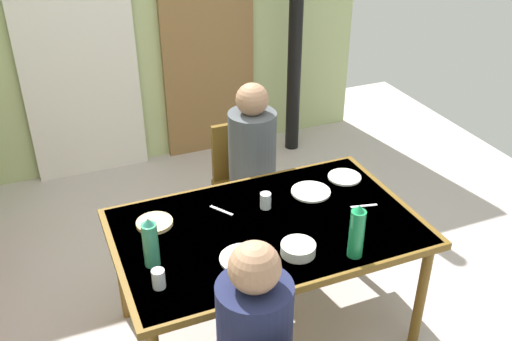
# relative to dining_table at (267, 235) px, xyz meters

# --- Properties ---
(ground_plane) EXTENTS (6.14, 6.14, 0.00)m
(ground_plane) POSITION_rel_dining_table_xyz_m (-0.23, -0.01, -0.67)
(ground_plane) COLOR beige
(wall_back) EXTENTS (4.14, 0.10, 2.61)m
(wall_back) POSITION_rel_dining_table_xyz_m (-0.23, 2.35, 0.64)
(wall_back) COLOR #B4C383
(wall_back) RESTS_ON ground_plane
(door_wooden) EXTENTS (0.80, 0.05, 2.00)m
(door_wooden) POSITION_rel_dining_table_xyz_m (0.44, 2.27, 0.33)
(door_wooden) COLOR olive
(door_wooden) RESTS_ON ground_plane
(stove_pipe_column) EXTENTS (0.12, 0.12, 2.61)m
(stove_pipe_column) POSITION_rel_dining_table_xyz_m (1.12, 2.00, 0.64)
(stove_pipe_column) COLOR black
(stove_pipe_column) RESTS_ON ground_plane
(curtain_panel) EXTENTS (0.90, 0.03, 2.19)m
(curtain_panel) POSITION_rel_dining_table_xyz_m (-0.62, 2.25, 0.43)
(curtain_panel) COLOR white
(curtain_panel) RESTS_ON ground_plane
(dining_table) EXTENTS (1.58, 0.98, 0.73)m
(dining_table) POSITION_rel_dining_table_xyz_m (0.00, 0.00, 0.00)
(dining_table) COLOR brown
(dining_table) RESTS_ON ground_plane
(chair_far_diner) EXTENTS (0.40, 0.40, 0.87)m
(chair_far_diner) POSITION_rel_dining_table_xyz_m (0.21, 0.84, -0.17)
(chair_far_diner) COLOR brown
(chair_far_diner) RESTS_ON ground_plane
(person_near_diner) EXTENTS (0.30, 0.37, 0.77)m
(person_near_diner) POSITION_rel_dining_table_xyz_m (-0.37, -0.70, 0.11)
(person_near_diner) COLOR #152B3F
(person_near_diner) RESTS_ON ground_plane
(person_far_diner) EXTENTS (0.30, 0.37, 0.77)m
(person_far_diner) POSITION_rel_dining_table_xyz_m (0.21, 0.70, 0.11)
(person_far_diner) COLOR #445554
(person_far_diner) RESTS_ON ground_plane
(water_bottle_green_near) EXTENTS (0.07, 0.07, 0.29)m
(water_bottle_green_near) POSITION_rel_dining_table_xyz_m (0.29, -0.38, 0.20)
(water_bottle_green_near) COLOR #1C8149
(water_bottle_green_near) RESTS_ON dining_table
(water_bottle_green_far) EXTENTS (0.07, 0.07, 0.26)m
(water_bottle_green_far) POSITION_rel_dining_table_xyz_m (-0.62, -0.08, 0.18)
(water_bottle_green_far) COLOR #378C67
(water_bottle_green_far) RESTS_ON dining_table
(serving_bowl_center) EXTENTS (0.17, 0.17, 0.05)m
(serving_bowl_center) POSITION_rel_dining_table_xyz_m (0.05, -0.27, 0.09)
(serving_bowl_center) COLOR silver
(serving_bowl_center) RESTS_ON dining_table
(dinner_plate_near_left) EXTENTS (0.23, 0.23, 0.01)m
(dinner_plate_near_left) POSITION_rel_dining_table_xyz_m (-0.21, -0.21, 0.07)
(dinner_plate_near_left) COLOR white
(dinner_plate_near_left) RESTS_ON dining_table
(dinner_plate_near_right) EXTENTS (0.20, 0.20, 0.01)m
(dinner_plate_near_right) POSITION_rel_dining_table_xyz_m (0.61, 0.27, 0.07)
(dinner_plate_near_right) COLOR white
(dinner_plate_near_right) RESTS_ON dining_table
(dinner_plate_far_center) EXTENTS (0.22, 0.22, 0.01)m
(dinner_plate_far_center) POSITION_rel_dining_table_xyz_m (0.36, 0.20, 0.07)
(dinner_plate_far_center) COLOR white
(dinner_plate_far_center) RESTS_ON dining_table
(drinking_glass_by_near_diner) EXTENTS (0.06, 0.06, 0.09)m
(drinking_glass_by_near_diner) POSITION_rel_dining_table_xyz_m (0.06, 0.16, 0.11)
(drinking_glass_by_near_diner) COLOR silver
(drinking_glass_by_near_diner) RESTS_ON dining_table
(drinking_glass_by_far_diner) EXTENTS (0.06, 0.06, 0.09)m
(drinking_glass_by_far_diner) POSITION_rel_dining_table_xyz_m (-0.63, -0.24, 0.11)
(drinking_glass_by_far_diner) COLOR silver
(drinking_glass_by_far_diner) RESTS_ON dining_table
(bread_plate_sliced) EXTENTS (0.19, 0.19, 0.02)m
(bread_plate_sliced) POSITION_rel_dining_table_xyz_m (-0.54, 0.23, 0.07)
(bread_plate_sliced) COLOR #DBB77A
(bread_plate_sliced) RESTS_ON dining_table
(cutlery_knife_near) EXTENTS (0.10, 0.13, 0.00)m
(cutlery_knife_near) POSITION_rel_dining_table_xyz_m (-0.17, 0.22, 0.06)
(cutlery_knife_near) COLOR silver
(cutlery_knife_near) RESTS_ON dining_table
(cutlery_fork_near) EXTENTS (0.15, 0.05, 0.00)m
(cutlery_fork_near) POSITION_rel_dining_table_xyz_m (0.56, -0.04, 0.06)
(cutlery_fork_near) COLOR silver
(cutlery_fork_near) RESTS_ON dining_table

